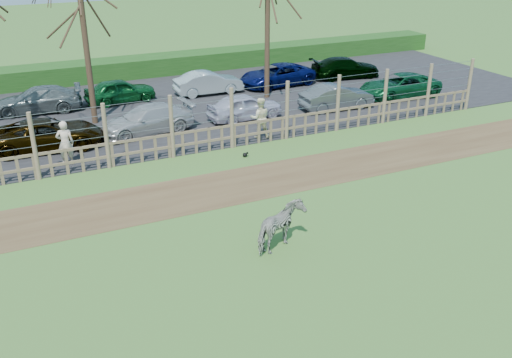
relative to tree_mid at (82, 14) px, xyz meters
name	(u,v)px	position (x,y,z in m)	size (l,w,h in m)	color
ground	(261,255)	(2.00, -13.50, -4.87)	(120.00, 120.00, 0.00)	#629B3E
dirt_strip	(205,192)	(2.00, -9.00, -4.86)	(34.00, 2.80, 0.01)	brown
asphalt	(133,112)	(2.00, 1.00, -4.85)	(44.00, 13.00, 0.04)	#232326
hedge	(103,70)	(2.00, 8.00, -4.32)	(46.00, 2.00, 1.10)	#1E4716
fence	(172,138)	(2.00, -5.50, -4.06)	(30.16, 0.16, 2.50)	brown
tree_mid	(82,14)	(0.00, 0.00, 0.00)	(4.80, 4.80, 6.83)	#3D2B1E
zebra	(281,227)	(2.63, -13.40, -4.19)	(0.73, 1.60, 1.35)	gray
visitor_a	(65,143)	(-1.87, -4.61, -3.96)	(0.63, 0.41, 1.72)	beige
visitor_b	(260,118)	(6.01, -4.96, -3.96)	(0.84, 0.65, 1.72)	beige
crow	(245,155)	(4.55, -6.67, -4.77)	(0.24, 0.18, 0.19)	black
car_2	(48,134)	(-2.28, -2.54, -4.23)	(1.99, 4.32, 1.20)	black
car_3	(147,120)	(1.81, -2.39, -4.23)	(1.68, 4.13, 1.20)	#BBBABA
car_4	(245,107)	(6.44, -2.40, -4.23)	(1.42, 3.52, 1.20)	silver
car_5	(336,97)	(11.16, -2.83, -4.23)	(1.27, 3.64, 1.20)	#53595D
car_6	(400,86)	(15.30, -2.42, -4.23)	(1.99, 4.32, 1.20)	#0E5129
car_9	(37,100)	(-2.17, 2.83, -4.23)	(1.68, 4.13, 1.20)	slate
car_10	(120,91)	(1.83, 2.80, -4.23)	(1.42, 3.52, 1.20)	#0F5623
car_11	(208,83)	(6.44, 2.38, -4.23)	(1.27, 3.64, 1.20)	#B4C4C5
car_12	(277,75)	(10.53, 2.34, -4.23)	(1.99, 4.32, 1.20)	#080E45
car_13	(345,68)	(15.01, 2.27, -4.23)	(1.68, 4.13, 1.20)	black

